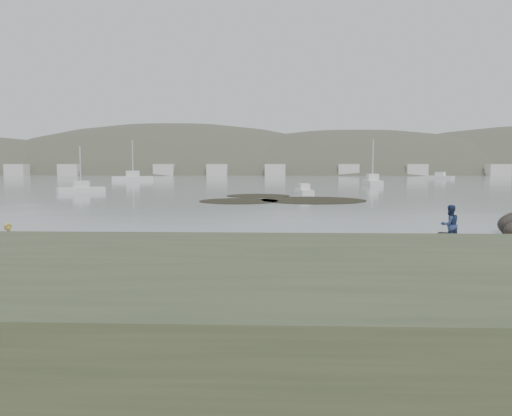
{
  "coord_description": "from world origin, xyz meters",
  "views": [
    {
      "loc": [
        1.04,
        -27.2,
        3.88
      ],
      "look_at": [
        0.0,
        0.0,
        1.5
      ],
      "focal_mm": 35.0,
      "sensor_mm": 36.0,
      "label": 1
    }
  ],
  "objects": [
    {
      "name": "bluff",
      "position": [
        0.0,
        -17.5,
        1.0
      ],
      "size": [
        60.0,
        8.0,
        2.0
      ],
      "primitive_type": "cube",
      "color": "#475138",
      "rests_on": "ground"
    },
    {
      "name": "kayaks",
      "position": [
        -0.18,
        -4.41,
        0.17
      ],
      "size": [
        21.84,
        9.42,
        0.34
      ],
      "color": "teal",
      "rests_on": "ground"
    },
    {
      "name": "water",
      "position": [
        0.0,
        300.0,
        0.01
      ],
      "size": [
        1200.0,
        1200.0,
        0.0
      ],
      "primitive_type": "plane",
      "color": "slate",
      "rests_on": "ground"
    },
    {
      "name": "person_west",
      "position": [
        -9.21,
        -8.56,
        0.82
      ],
      "size": [
        0.72,
        0.64,
        1.65
      ],
      "primitive_type": "imported",
      "rotation": [
        0.0,
        0.0,
        0.53
      ],
      "color": "tan",
      "rests_on": "ground"
    },
    {
      "name": "far_town",
      "position": [
        6.0,
        145.0,
        2.0
      ],
      "size": [
        199.0,
        5.0,
        4.0
      ],
      "color": "beige",
      "rests_on": "ground"
    },
    {
      "name": "ground",
      "position": [
        0.0,
        0.0,
        0.0
      ],
      "size": [
        600.0,
        600.0,
        0.0
      ],
      "primitive_type": "plane",
      "color": "tan",
      "rests_on": "ground"
    },
    {
      "name": "wet_sand",
      "position": [
        0.0,
        -0.3,
        0.0
      ],
      "size": [
        60.0,
        60.0,
        0.0
      ],
      "primitive_type": "plane",
      "color": "brown",
      "rests_on": "ground"
    },
    {
      "name": "moored_boats",
      "position": [
        -1.72,
        74.98,
        0.56
      ],
      "size": [
        84.24,
        75.32,
        1.29
      ],
      "color": "silver",
      "rests_on": "ground"
    },
    {
      "name": "person_east",
      "position": [
        9.48,
        -2.99,
        0.97
      ],
      "size": [
        1.11,
        0.97,
        1.94
      ],
      "primitive_type": "imported",
      "rotation": [
        0.0,
        0.0,
        3.42
      ],
      "color": "navy",
      "rests_on": "ground"
    },
    {
      "name": "far_hills",
      "position": [
        39.38,
        193.97,
        -15.93
      ],
      "size": [
        550.0,
        135.0,
        80.0
      ],
      "color": "#384235",
      "rests_on": "ground"
    },
    {
      "name": "kelp_mats",
      "position": [
        1.56,
        27.76,
        0.03
      ],
      "size": [
        17.83,
        16.94,
        0.04
      ],
      "color": "black",
      "rests_on": "water"
    }
  ]
}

